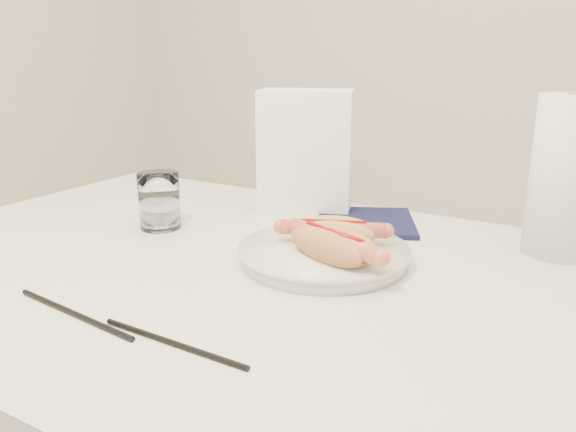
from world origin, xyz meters
The scene contains 10 objects.
table centered at (0.00, 0.00, 0.69)m, with size 1.20×0.80×0.75m.
plate centered at (0.10, 0.07, 0.76)m, with size 0.25×0.25×0.02m, color silver.
hotdog_left centered at (0.11, 0.09, 0.79)m, with size 0.16×0.11×0.04m.
hotdog_right centered at (0.14, 0.04, 0.79)m, with size 0.17×0.11×0.05m.
water_glass centered at (-0.22, 0.08, 0.80)m, with size 0.07×0.07×0.10m, color silver.
chopstick_near centered at (-0.07, -0.24, 0.75)m, with size 0.01×0.01×0.22m, color black.
chopstick_far centered at (0.08, -0.24, 0.75)m, with size 0.01×0.01×0.20m, color black.
napkin_box centered at (-0.05, 0.31, 0.87)m, with size 0.17×0.10×0.23m, color white.
navy_napkin centered at (0.08, 0.28, 0.75)m, with size 0.17×0.17×0.01m, color #111335.
paper_towel_roll centered at (0.40, 0.29, 0.87)m, with size 0.11×0.11×0.24m, color white.
Camera 1 is at (0.46, -0.65, 1.06)m, focal length 35.50 mm.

